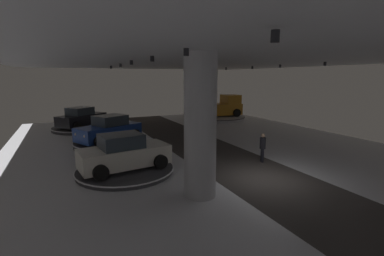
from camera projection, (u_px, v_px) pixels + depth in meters
name	position (u px, v px, depth m)	size (l,w,h in m)	color
ground	(265.00, 179.00, 12.70)	(24.00, 44.00, 0.06)	silver
ceiling_with_spotlights	(271.00, 54.00, 11.68)	(24.00, 44.00, 0.39)	silver
column_left	(200.00, 127.00, 10.45)	(1.24, 1.24, 5.50)	#ADADB2
display_platform_deep_right	(217.00, 117.00, 30.47)	(6.10, 6.10, 0.34)	#B7B7BC
pickup_truck_deep_right	(219.00, 108.00, 30.39)	(5.38, 2.82, 2.30)	#B77519
display_platform_deep_left	(83.00, 128.00, 24.44)	(5.12, 5.12, 0.30)	#333338
display_car_deep_left	(82.00, 118.00, 24.25)	(4.40, 4.04, 1.71)	black
display_platform_mid_left	(126.00, 170.00, 13.50)	(4.71, 4.71, 0.22)	#333338
display_car_mid_left	(124.00, 153.00, 13.33)	(4.41, 2.69, 1.71)	silver
display_platform_far_left	(110.00, 143.00, 18.66)	(4.67, 4.67, 0.37)	#333338
display_car_far_left	(109.00, 129.00, 18.51)	(4.56, 3.59, 1.71)	navy
visitor_walking_near	(263.00, 146.00, 15.04)	(0.32, 0.32, 1.59)	black
visitor_walking_far	(187.00, 124.00, 21.91)	(0.32, 0.32, 1.59)	black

